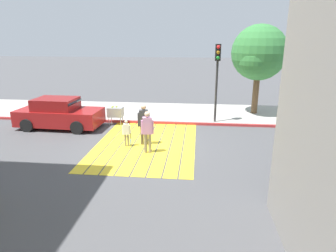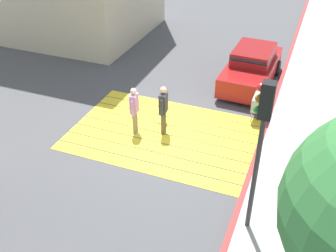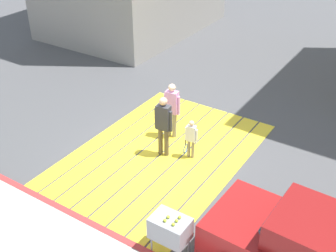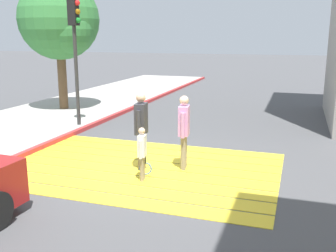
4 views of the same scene
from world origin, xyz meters
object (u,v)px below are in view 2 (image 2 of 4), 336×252
object	(u,v)px
pedestrian_adult_lead	(134,107)
pedestrian_child_with_racket	(163,106)
car_parked_near_curb	(252,68)
traffic_light_corner	(261,131)
tennis_ball_cart	(261,103)
pedestrian_adult_trailing	(163,107)

from	to	relation	value
pedestrian_adult_lead	pedestrian_child_with_racket	distance (m)	1.25
car_parked_near_curb	traffic_light_corner	xyz separation A→B (m)	(-1.58, 8.12, 2.30)
tennis_ball_cart	pedestrian_adult_lead	distance (m)	4.59
pedestrian_adult_lead	pedestrian_adult_trailing	world-z (taller)	pedestrian_adult_trailing
pedestrian_child_with_racket	car_parked_near_curb	bearing A→B (deg)	-119.47
pedestrian_adult_trailing	pedestrian_adult_lead	bearing A→B (deg)	18.98
car_parked_near_curb	pedestrian_adult_lead	xyz separation A→B (m)	(2.98, 5.18, 0.28)
car_parked_near_curb	pedestrian_child_with_racket	xyz separation A→B (m)	(2.35, 4.16, -0.07)
car_parked_near_curb	pedestrian_child_with_racket	world-z (taller)	car_parked_near_curb
traffic_light_corner	pedestrian_child_with_racket	distance (m)	6.06
pedestrian_adult_trailing	traffic_light_corner	bearing A→B (deg)	138.01
pedestrian_adult_trailing	pedestrian_child_with_racket	world-z (taller)	pedestrian_adult_trailing
car_parked_near_curb	tennis_ball_cart	distance (m)	2.89
pedestrian_child_with_racket	tennis_ball_cart	bearing A→B (deg)	-156.50
pedestrian_adult_lead	pedestrian_adult_trailing	bearing A→B (deg)	-161.02
tennis_ball_cart	pedestrian_child_with_racket	distance (m)	3.54
tennis_ball_cart	pedestrian_adult_trailing	size ratio (longest dim) A/B	0.56
pedestrian_adult_lead	pedestrian_child_with_racket	world-z (taller)	pedestrian_adult_lead
traffic_light_corner	pedestrian_adult_lead	world-z (taller)	traffic_light_corner
car_parked_near_curb	traffic_light_corner	world-z (taller)	traffic_light_corner
pedestrian_adult_lead	pedestrian_adult_trailing	distance (m)	0.99
pedestrian_adult_lead	pedestrian_adult_trailing	xyz separation A→B (m)	(-0.93, -0.32, 0.04)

